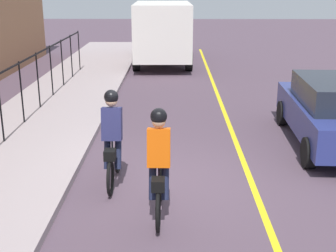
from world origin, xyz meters
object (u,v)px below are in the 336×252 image
(cyclist_lead, at_px, (113,139))
(cyclist_follow, at_px, (159,165))
(patrol_sedan, at_px, (334,111))
(box_truck_background, at_px, (163,30))

(cyclist_lead, distance_m, cyclist_follow, 1.53)
(cyclist_lead, xyz_separation_m, patrol_sedan, (2.29, -4.81, -0.09))
(cyclist_lead, relative_size, cyclist_follow, 1.00)
(cyclist_lead, bearing_deg, cyclist_follow, -143.93)
(cyclist_lead, height_order, cyclist_follow, same)
(patrol_sedan, relative_size, box_truck_background, 0.66)
(cyclist_follow, height_order, box_truck_background, box_truck_background)
(cyclist_lead, distance_m, box_truck_background, 13.54)
(patrol_sedan, height_order, box_truck_background, box_truck_background)
(box_truck_background, bearing_deg, patrol_sedan, -160.65)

